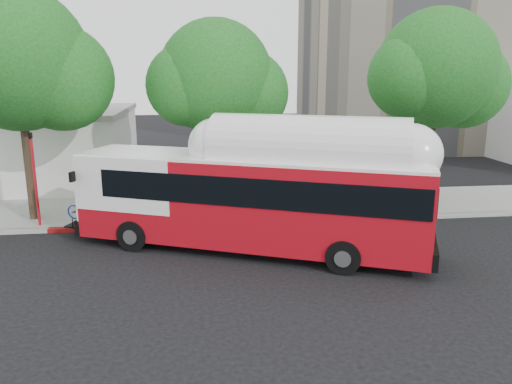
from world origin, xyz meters
TOP-DOWN VIEW (x-y plane):
  - ground at (0.00, 0.00)m, footprint 120.00×120.00m
  - sidewalk at (0.00, 6.50)m, footprint 60.00×5.00m
  - curb_strip at (0.00, 3.90)m, footprint 60.00×0.30m
  - red_curb_segment at (-3.00, 3.90)m, footprint 10.00×0.32m
  - street_tree_left at (-8.53, 5.56)m, footprint 6.67×5.80m
  - street_tree_mid at (-0.59, 6.06)m, footprint 5.75×5.00m
  - street_tree_right at (9.44, 5.86)m, footprint 6.21×5.40m
  - transit_bus at (-0.01, 0.80)m, footprint 13.26×7.43m
  - signal_pole at (-8.46, 4.42)m, footprint 0.11×0.38m

SIDE VIEW (x-z plane):
  - ground at x=0.00m, z-range 0.00..0.00m
  - sidewalk at x=0.00m, z-range 0.00..0.15m
  - curb_strip at x=0.00m, z-range 0.00..0.15m
  - red_curb_segment at x=-3.00m, z-range 0.00..0.16m
  - transit_bus at x=-0.01m, z-range -0.13..3.85m
  - signal_pole at x=-8.46m, z-range 0.05..4.04m
  - street_tree_mid at x=-0.59m, z-range 1.60..10.22m
  - street_tree_right at x=9.44m, z-range 1.67..10.85m
  - street_tree_left at x=-8.53m, z-range 1.73..11.47m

